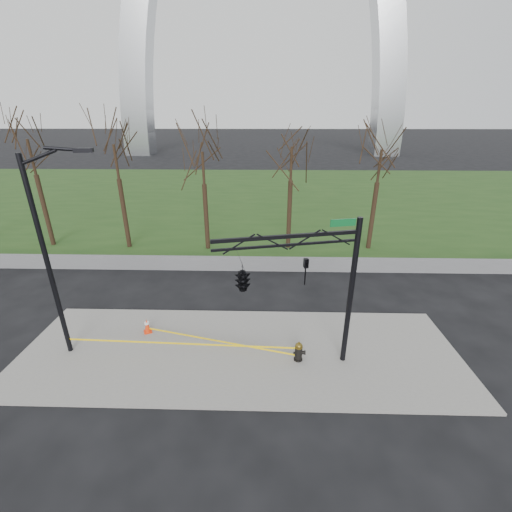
{
  "coord_description": "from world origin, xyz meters",
  "views": [
    {
      "loc": [
        0.98,
        -11.24,
        9.13
      ],
      "look_at": [
        0.63,
        2.0,
        3.53
      ],
      "focal_mm": 23.4,
      "sensor_mm": 36.0,
      "label": 1
    }
  ],
  "objects_px": {
    "traffic_cone": "(147,326)",
    "street_light": "(50,247)",
    "fire_hydrant": "(299,352)",
    "traffic_signal_mast": "(265,276)"
  },
  "relations": [
    {
      "from": "traffic_cone",
      "to": "street_light",
      "type": "distance_m",
      "value": 5.15
    },
    {
      "from": "street_light",
      "to": "traffic_signal_mast",
      "type": "relative_size",
      "value": 1.37
    },
    {
      "from": "traffic_cone",
      "to": "traffic_signal_mast",
      "type": "xyz_separation_m",
      "value": [
        5.25,
        -2.33,
        3.71
      ]
    },
    {
      "from": "street_light",
      "to": "traffic_cone",
      "type": "bearing_deg",
      "value": 15.32
    },
    {
      "from": "fire_hydrant",
      "to": "street_light",
      "type": "distance_m",
      "value": 10.14
    },
    {
      "from": "traffic_cone",
      "to": "traffic_signal_mast",
      "type": "distance_m",
      "value": 6.84
    },
    {
      "from": "traffic_signal_mast",
      "to": "street_light",
      "type": "bearing_deg",
      "value": 159.62
    },
    {
      "from": "traffic_cone",
      "to": "traffic_signal_mast",
      "type": "bearing_deg",
      "value": -23.95
    },
    {
      "from": "traffic_cone",
      "to": "street_light",
      "type": "bearing_deg",
      "value": -153.33
    },
    {
      "from": "fire_hydrant",
      "to": "traffic_cone",
      "type": "height_order",
      "value": "fire_hydrant"
    }
  ]
}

